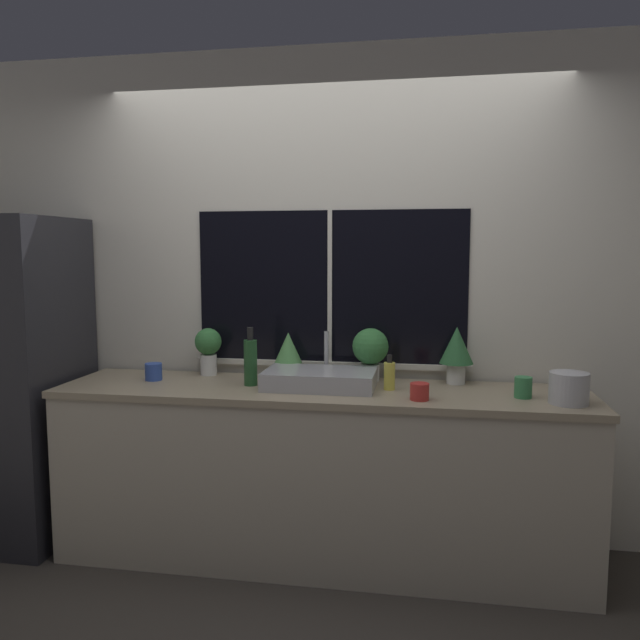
{
  "coord_description": "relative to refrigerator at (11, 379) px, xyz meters",
  "views": [
    {
      "loc": [
        0.53,
        -2.77,
        1.6
      ],
      "look_at": [
        0.0,
        0.3,
        1.25
      ],
      "focal_mm": 35.0,
      "sensor_mm": 36.0,
      "label": 1
    }
  ],
  "objects": [
    {
      "name": "soap_bottle",
      "position": [
        2.09,
        0.04,
        0.09
      ],
      "size": [
        0.06,
        0.06,
        0.18
      ],
      "color": "#DBD14C",
      "rests_on": "counter"
    },
    {
      "name": "bottle_tall",
      "position": [
        1.37,
        0.02,
        0.14
      ],
      "size": [
        0.07,
        0.07,
        0.3
      ],
      "color": "#235128",
      "rests_on": "counter"
    },
    {
      "name": "potted_plant_far_right",
      "position": [
        2.42,
        0.25,
        0.2
      ],
      "size": [
        0.18,
        0.18,
        0.3
      ],
      "color": "white",
      "rests_on": "counter"
    },
    {
      "name": "mug_blue",
      "position": [
        0.82,
        0.06,
        0.06
      ],
      "size": [
        0.09,
        0.09,
        0.09
      ],
      "color": "#3351AD",
      "rests_on": "counter"
    },
    {
      "name": "kettle",
      "position": [
        2.91,
        -0.11,
        0.09
      ],
      "size": [
        0.18,
        0.18,
        0.16
      ],
      "color": "#B2B2B7",
      "rests_on": "counter"
    },
    {
      "name": "potted_plant_far_left",
      "position": [
        1.06,
        0.25,
        0.17
      ],
      "size": [
        0.15,
        0.15,
        0.27
      ],
      "color": "white",
      "rests_on": "counter"
    },
    {
      "name": "counter",
      "position": [
        1.74,
        0.02,
        -0.44
      ],
      "size": [
        2.7,
        0.63,
        0.9
      ],
      "color": "#B2A893",
      "rests_on": "ground_plane"
    },
    {
      "name": "ground_plane",
      "position": [
        1.74,
        -0.29,
        -0.89
      ],
      "size": [
        14.0,
        14.0,
        0.0
      ],
      "primitive_type": "plane",
      "color": "#38332D"
    },
    {
      "name": "mug_red",
      "position": [
        2.24,
        -0.15,
        0.05
      ],
      "size": [
        0.09,
        0.09,
        0.08
      ],
      "color": "#B72D28",
      "rests_on": "counter"
    },
    {
      "name": "potted_plant_center_left",
      "position": [
        1.52,
        0.25,
        0.15
      ],
      "size": [
        0.15,
        0.15,
        0.25
      ],
      "color": "white",
      "rests_on": "counter"
    },
    {
      "name": "potted_plant_center_right",
      "position": [
        1.97,
        0.25,
        0.19
      ],
      "size": [
        0.19,
        0.19,
        0.28
      ],
      "color": "white",
      "rests_on": "counter"
    },
    {
      "name": "refrigerator",
      "position": [
        0.0,
        0.0,
        0.0
      ],
      "size": [
        0.68,
        0.68,
        1.78
      ],
      "color": "#232328",
      "rests_on": "ground_plane"
    },
    {
      "name": "mug_green",
      "position": [
        2.73,
        -0.02,
        0.06
      ],
      "size": [
        0.08,
        0.08,
        0.1
      ],
      "color": "#38844C",
      "rests_on": "counter"
    },
    {
      "name": "sink",
      "position": [
        1.74,
        0.03,
        0.06
      ],
      "size": [
        0.56,
        0.39,
        0.27
      ],
      "color": "#ADADB2",
      "rests_on": "counter"
    },
    {
      "name": "wall_left",
      "position": [
        -0.62,
        1.21,
        0.46
      ],
      "size": [
        0.06,
        7.0,
        2.7
      ],
      "color": "silver",
      "rests_on": "ground_plane"
    },
    {
      "name": "wall_back",
      "position": [
        1.74,
        0.39,
        0.46
      ],
      "size": [
        8.0,
        0.09,
        2.7
      ],
      "color": "silver",
      "rests_on": "ground_plane"
    }
  ]
}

